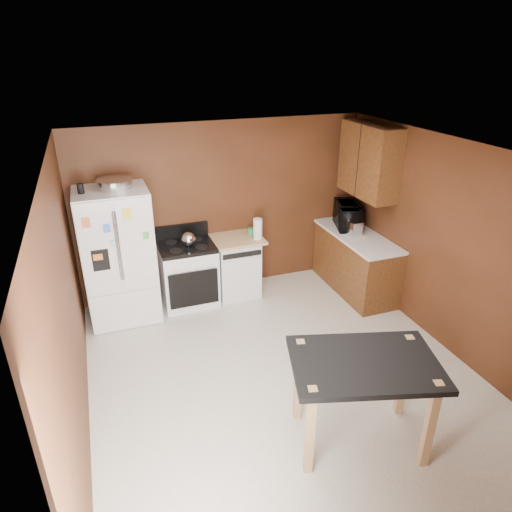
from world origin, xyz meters
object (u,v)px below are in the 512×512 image
paper_towel (258,229)px  microwave (347,216)px  roasting_pan (115,184)px  kettle (188,239)px  refrigerator (119,256)px  gas_range (188,273)px  dishwasher (236,265)px  island (364,374)px  toaster (352,227)px  pen_cup (81,189)px  green_canister (251,231)px

paper_towel → microwave: 1.43m
roasting_pan → kettle: roasting_pan is taller
refrigerator → gas_range: 1.01m
roasting_pan → dishwasher: roasting_pan is taller
dishwasher → island: island is taller
microwave → roasting_pan: bearing=105.6°
toaster → refrigerator: (-3.28, 0.35, -0.10)m
gas_range → roasting_pan: bearing=179.9°
island → pen_cup: bearing=126.2°
green_canister → toaster: 1.48m
pen_cup → microwave: bearing=-0.6°
paper_towel → green_canister: 0.20m
green_canister → refrigerator: 1.89m
gas_range → paper_towel: bearing=-5.5°
paper_towel → microwave: (1.43, -0.04, 0.03)m
kettle → island: kettle is taller
green_canister → microwave: 1.49m
roasting_pan → microwave: (3.28, -0.14, -0.79)m
pen_cup → green_canister: pen_cup is taller
paper_towel → island: paper_towel is taller
microwave → island: size_ratio=0.41×
green_canister → pen_cup: bearing=-175.5°
roasting_pan → green_canister: size_ratio=4.17×
roasting_pan → pen_cup: bearing=-165.5°
kettle → toaster: size_ratio=0.72×
toaster → microwave: microwave is taller
pen_cup → dishwasher: bearing=3.7°
green_canister → gas_range: gas_range is taller
green_canister → gas_range: size_ratio=0.10×
pen_cup → kettle: 1.53m
microwave → island: 3.31m
paper_towel → dishwasher: bearing=157.6°
pen_cup → paper_towel: bearing=0.1°
pen_cup → kettle: (1.26, 0.05, -0.86)m
microwave → island: bearing=170.7°
refrigerator → island: refrigerator is taller
microwave → gas_range: microwave is taller
paper_towel → toaster: 1.39m
pen_cup → paper_towel: (2.26, 0.00, -0.82)m
pen_cup → toaster: size_ratio=0.42×
pen_cup → toaster: pen_cup is taller
dishwasher → island: 3.12m
microwave → dishwasher: size_ratio=0.68×
pen_cup → island: bearing=-53.8°
paper_towel → green_canister: (-0.04, 0.17, -0.10)m
microwave → dishwasher: 1.84m
paper_towel → island: (-0.09, -2.97, -0.26)m
kettle → dishwasher: size_ratio=0.22×
pen_cup → refrigerator: bearing=7.2°
gas_range → green_canister: bearing=4.3°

